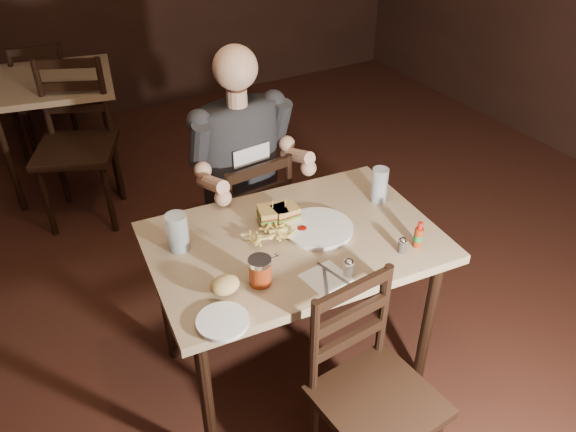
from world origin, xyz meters
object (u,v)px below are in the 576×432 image
bg_chair_near (75,149)px  syrup_dispenser (260,271)px  hot_sauce (419,234)px  chair_far (243,224)px  bg_table (52,92)px  bg_chair_far (45,97)px  chair_near (378,401)px  glass_right (379,185)px  diner (243,145)px  side_plate (223,322)px  main_table (294,255)px  dinner_plate (318,229)px  glass_left (178,232)px

bg_chair_near → syrup_dispenser: 2.00m
hot_sauce → chair_far: bearing=110.7°
bg_table → bg_chair_far: bearing=90.0°
chair_near → glass_right: (0.46, 0.67, 0.42)m
diner → side_plate: diner is taller
main_table → diner: size_ratio=1.31×
bg_chair_far → bg_chair_near: 1.10m
diner → hot_sauce: bearing=-73.2°
chair_far → side_plate: 1.10m
hot_sauce → dinner_plate: bearing=135.5°
hot_sauce → side_plate: bearing=-179.3°
bg_table → chair_near: (0.54, -2.93, -0.25)m
main_table → dinner_plate: bearing=-1.9°
glass_left → bg_chair_near: bearing=93.9°
chair_near → bg_chair_far: (-0.54, 3.48, 0.01)m
chair_near → bg_chair_far: bg_chair_far is taller
side_plate → bg_chair_far: bearing=91.6°
chair_near → hot_sauce: 0.65m
main_table → bg_chair_near: (-0.53, 1.78, -0.18)m
chair_near → dinner_plate: size_ratio=3.11×
diner → glass_left: bearing=-144.5°
diner → side_plate: size_ratio=5.33×
bg_table → hot_sauce: (0.93, -2.61, 0.15)m
side_plate → dinner_plate: bearing=27.4°
main_table → hot_sauce: 0.51m
bg_chair_near → side_plate: size_ratio=5.76×
syrup_dispenser → side_plate: 0.24m
main_table → glass_right: 0.50m
syrup_dispenser → bg_chair_near: bearing=103.6°
bg_table → side_plate: side_plate is taller
glass_right → side_plate: 0.98m
bg_table → side_plate: size_ratio=5.43×
chair_near → side_plate: bearing=140.2°
hot_sauce → side_plate: size_ratio=0.66×
main_table → dinner_plate: (0.11, -0.00, 0.09)m
bg_table → glass_right: 2.48m
glass_left → glass_right: bearing=-7.0°
bg_chair_far → dinner_plate: (0.65, -2.88, 0.33)m
bg_chair_far → dinner_plate: bearing=107.7°
chair_near → hot_sauce: size_ratio=7.58×
diner → glass_right: (0.40, -0.52, -0.06)m
bg_chair_far → chair_near: bearing=103.7°
chair_near → glass_right: glass_right is taller
diner → glass_right: bearing=-56.9°
chair_near → glass_right: bearing=50.5°
diner → syrup_dispenser: diner is taller
glass_right → bg_chair_near: bearing=120.2°
main_table → diner: bearing=84.1°
diner → side_plate: bearing=-124.8°
bg_table → glass_left: size_ratio=6.01×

